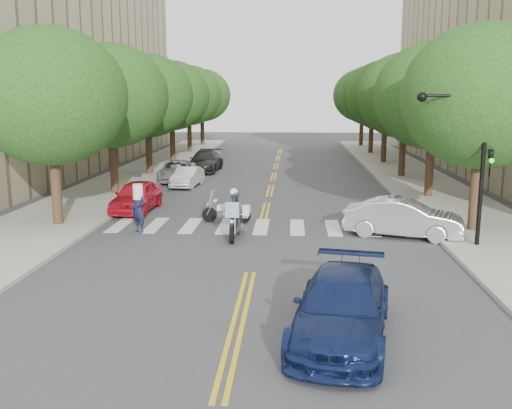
# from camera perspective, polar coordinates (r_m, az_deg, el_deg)

# --- Properties ---
(ground) EXTENTS (140.00, 140.00, 0.00)m
(ground) POSITION_cam_1_polar(r_m,az_deg,el_deg) (18.45, -0.58, -6.84)
(ground) COLOR #38383A
(ground) RESTS_ON ground
(sidewalk_left) EXTENTS (5.00, 60.00, 0.15)m
(sidewalk_left) POSITION_cam_1_polar(r_m,az_deg,el_deg) (41.35, -11.52, 2.98)
(sidewalk_left) COLOR #9E9991
(sidewalk_left) RESTS_ON ground
(sidewalk_right) EXTENTS (5.00, 60.00, 0.15)m
(sidewalk_right) POSITION_cam_1_polar(r_m,az_deg,el_deg) (40.74, 15.27, 2.70)
(sidewalk_right) COLOR #9E9991
(sidewalk_right) RESTS_ON ground
(tree_l_0) EXTENTS (6.40, 6.40, 8.45)m
(tree_l_0) POSITION_cam_1_polar(r_m,az_deg,el_deg) (25.61, -19.90, 10.12)
(tree_l_0) COLOR #382316
(tree_l_0) RESTS_ON ground
(tree_l_1) EXTENTS (6.40, 6.40, 8.45)m
(tree_l_1) POSITION_cam_1_polar(r_m,az_deg,el_deg) (33.11, -14.34, 10.46)
(tree_l_1) COLOR #382316
(tree_l_1) RESTS_ON ground
(tree_l_2) EXTENTS (6.40, 6.40, 8.45)m
(tree_l_2) POSITION_cam_1_polar(r_m,az_deg,el_deg) (40.80, -10.85, 10.62)
(tree_l_2) COLOR #382316
(tree_l_2) RESTS_ON ground
(tree_l_3) EXTENTS (6.40, 6.40, 8.45)m
(tree_l_3) POSITION_cam_1_polar(r_m,az_deg,el_deg) (48.59, -8.47, 10.71)
(tree_l_3) COLOR #382316
(tree_l_3) RESTS_ON ground
(tree_l_4) EXTENTS (6.40, 6.40, 8.45)m
(tree_l_4) POSITION_cam_1_polar(r_m,az_deg,el_deg) (56.44, -6.75, 10.77)
(tree_l_4) COLOR #382316
(tree_l_4) RESTS_ON ground
(tree_l_5) EXTENTS (6.40, 6.40, 8.45)m
(tree_l_5) POSITION_cam_1_polar(r_m,az_deg,el_deg) (64.32, -5.45, 10.80)
(tree_l_5) COLOR #382316
(tree_l_5) RESTS_ON ground
(tree_r_0) EXTENTS (6.40, 6.40, 8.45)m
(tree_r_0) POSITION_cam_1_polar(r_m,az_deg,el_deg) (24.68, 21.69, 10.00)
(tree_r_0) COLOR #382316
(tree_r_0) RESTS_ON ground
(tree_r_1) EXTENTS (6.40, 6.40, 8.45)m
(tree_r_1) POSITION_cam_1_polar(r_m,az_deg,el_deg) (32.40, 17.34, 10.30)
(tree_r_1) COLOR #382316
(tree_r_1) RESTS_ON ground
(tree_r_2) EXTENTS (6.40, 6.40, 8.45)m
(tree_r_2) POSITION_cam_1_polar(r_m,az_deg,el_deg) (40.22, 14.67, 10.46)
(tree_r_2) COLOR #382316
(tree_r_2) RESTS_ON ground
(tree_r_3) EXTENTS (6.40, 6.40, 8.45)m
(tree_r_3) POSITION_cam_1_polar(r_m,az_deg,el_deg) (48.11, 12.87, 10.56)
(tree_r_3) COLOR #382316
(tree_r_3) RESTS_ON ground
(tree_r_4) EXTENTS (6.40, 6.40, 8.45)m
(tree_r_4) POSITION_cam_1_polar(r_m,az_deg,el_deg) (56.02, 11.58, 10.62)
(tree_r_4) COLOR #382316
(tree_r_4) RESTS_ON ground
(tree_r_5) EXTENTS (6.40, 6.40, 8.45)m
(tree_r_5) POSITION_cam_1_polar(r_m,az_deg,el_deg) (63.96, 10.60, 10.67)
(tree_r_5) COLOR #382316
(tree_r_5) RESTS_ON ground
(traffic_signal_pole) EXTENTS (2.82, 0.42, 6.00)m
(traffic_signal_pole) POSITION_cam_1_polar(r_m,az_deg,el_deg) (22.05, 20.65, 5.27)
(traffic_signal_pole) COLOR black
(traffic_signal_pole) RESTS_ON ground
(motorcycle_police) EXTENTS (0.83, 2.46, 2.01)m
(motorcycle_police) POSITION_cam_1_polar(r_m,az_deg,el_deg) (22.70, -2.19, -1.13)
(motorcycle_police) COLOR black
(motorcycle_police) RESTS_ON ground
(motorcycle_parked) EXTENTS (2.22, 0.63, 1.43)m
(motorcycle_parked) POSITION_cam_1_polar(r_m,az_deg,el_deg) (25.41, -2.56, -0.74)
(motorcycle_parked) COLOR black
(motorcycle_parked) RESTS_ON ground
(officer_standing) EXTENTS (0.85, 0.79, 1.96)m
(officer_standing) POSITION_cam_1_polar(r_m,az_deg,el_deg) (24.00, -11.66, -0.48)
(officer_standing) COLOR #161933
(officer_standing) RESTS_ON ground
(convertible) EXTENTS (4.94, 2.89, 1.54)m
(convertible) POSITION_cam_1_polar(r_m,az_deg,el_deg) (23.60, 14.51, -1.31)
(convertible) COLOR silver
(convertible) RESTS_ON ground
(sedan_blue) EXTENTS (3.00, 5.49, 1.51)m
(sedan_blue) POSITION_cam_1_polar(r_m,az_deg,el_deg) (13.63, 8.57, -10.14)
(sedan_blue) COLOR #101C45
(sedan_blue) RESTS_ON ground
(parked_car_a) EXTENTS (1.89, 4.43, 1.49)m
(parked_car_a) POSITION_cam_1_polar(r_m,az_deg,el_deg) (28.49, -11.86, 0.82)
(parked_car_a) COLOR red
(parked_car_a) RESTS_ON ground
(parked_car_b) EXTENTS (1.63, 3.80, 1.22)m
(parked_car_b) POSITION_cam_1_polar(r_m,az_deg,el_deg) (35.65, -6.88, 2.75)
(parked_car_b) COLOR silver
(parked_car_b) RESTS_ON ground
(parked_car_c) EXTENTS (2.62, 5.01, 1.34)m
(parked_car_c) POSITION_cam_1_polar(r_m,az_deg,el_deg) (38.12, -7.87, 3.35)
(parked_car_c) COLOR #94959B
(parked_car_c) RESTS_ON ground
(parked_car_d) EXTENTS (2.32, 5.30, 1.51)m
(parked_car_d) POSITION_cam_1_polar(r_m,az_deg,el_deg) (42.80, -5.10, 4.34)
(parked_car_d) COLOR black
(parked_car_d) RESTS_ON ground
(parked_car_e) EXTENTS (1.80, 3.70, 1.22)m
(parked_car_e) POSITION_cam_1_polar(r_m,az_deg,el_deg) (47.73, -4.18, 4.85)
(parked_car_e) COLOR #9B9BA0
(parked_car_e) RESTS_ON ground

